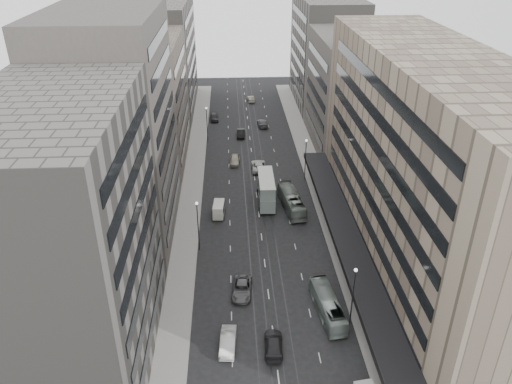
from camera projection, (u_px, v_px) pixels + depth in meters
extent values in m
plane|color=black|center=(269.00, 299.00, 66.03)|extent=(220.00, 220.00, 0.00)
cube|color=gray|center=(314.00, 173.00, 99.61)|extent=(4.00, 125.00, 0.15)
cube|color=gray|center=(194.00, 176.00, 98.43)|extent=(4.00, 125.00, 0.15)
cube|color=gray|center=(425.00, 167.00, 67.06)|extent=(15.00, 60.00, 30.00)
cube|color=black|center=(348.00, 238.00, 71.78)|extent=(4.40, 60.00, 0.50)
cube|color=#49443F|center=(350.00, 93.00, 107.23)|extent=(15.00, 28.00, 24.00)
cube|color=#5E5A54|center=(326.00, 52.00, 132.71)|extent=(15.00, 32.00, 28.00)
cube|color=#5E5A54|center=(67.00, 244.00, 50.86)|extent=(15.00, 28.00, 30.00)
cube|color=#49443F|center=(116.00, 130.00, 73.70)|extent=(15.00, 26.00, 34.00)
cube|color=#695D51|center=(145.00, 103.00, 99.60)|extent=(15.00, 28.00, 25.00)
cube|color=#5E5A54|center=(162.00, 57.00, 127.96)|extent=(15.00, 38.00, 28.00)
cylinder|color=#262628|center=(353.00, 297.00, 60.21)|extent=(0.16, 0.16, 8.00)
sphere|color=silver|center=(356.00, 270.00, 58.28)|extent=(0.44, 0.44, 0.44)
cylinder|color=#262628|center=(305.00, 160.00, 95.44)|extent=(0.16, 0.16, 8.00)
sphere|color=silver|center=(306.00, 141.00, 93.51)|extent=(0.44, 0.44, 0.44)
cylinder|color=#262628|center=(198.00, 227.00, 74.24)|extent=(0.16, 0.16, 8.00)
sphere|color=silver|center=(197.00, 203.00, 72.30)|extent=(0.44, 0.44, 0.44)
cylinder|color=#262628|center=(207.00, 126.00, 112.11)|extent=(0.16, 0.16, 8.00)
sphere|color=silver|center=(206.00, 108.00, 110.18)|extent=(0.44, 0.44, 0.44)
imported|color=gray|center=(328.00, 305.00, 62.88)|extent=(3.38, 10.04, 2.74)
imported|color=gray|center=(291.00, 201.00, 86.47)|extent=(3.91, 11.31, 3.08)
cube|color=gray|center=(266.00, 195.00, 88.09)|extent=(2.72, 9.45, 2.41)
cube|color=gray|center=(266.00, 183.00, 87.03)|extent=(2.66, 9.08, 2.09)
cube|color=silver|center=(266.00, 178.00, 86.50)|extent=(2.72, 9.45, 0.13)
cylinder|color=black|center=(260.00, 210.00, 85.61)|extent=(0.30, 1.05, 1.05)
cylinder|color=black|center=(275.00, 210.00, 85.71)|extent=(0.30, 1.05, 1.05)
cylinder|color=black|center=(258.00, 192.00, 91.59)|extent=(0.30, 1.05, 1.05)
cylinder|color=black|center=(272.00, 191.00, 91.70)|extent=(0.30, 1.05, 1.05)
cube|color=beige|center=(219.00, 211.00, 84.46)|extent=(2.05, 4.03, 1.21)
cube|color=beige|center=(219.00, 206.00, 83.96)|extent=(2.01, 3.95, 0.95)
cylinder|color=black|center=(213.00, 218.00, 83.62)|extent=(0.22, 0.64, 0.63)
cylinder|color=black|center=(224.00, 219.00, 83.59)|extent=(0.22, 0.64, 0.63)
cylinder|color=black|center=(214.00, 211.00, 85.90)|extent=(0.22, 0.64, 0.63)
cylinder|color=black|center=(225.00, 211.00, 85.87)|extent=(0.22, 0.64, 0.63)
imported|color=#BBBBB7|center=(228.00, 342.00, 58.11)|extent=(2.14, 5.15, 1.66)
imported|color=#525254|center=(242.00, 289.00, 66.68)|extent=(3.06, 5.72, 1.53)
imported|color=black|center=(273.00, 344.00, 57.84)|extent=(2.47, 5.41, 1.54)
imported|color=#A8A18B|center=(235.00, 160.00, 103.28)|extent=(2.32, 5.07, 1.69)
imported|color=black|center=(241.00, 133.00, 116.65)|extent=(1.91, 4.93, 1.60)
imported|color=beige|center=(259.00, 166.00, 100.70)|extent=(2.89, 6.16, 1.70)
imported|color=#59595B|center=(263.00, 123.00, 122.75)|extent=(2.72, 5.71, 1.61)
imported|color=#272729|center=(214.00, 117.00, 126.44)|extent=(2.31, 5.14, 1.71)
imported|color=#A39987|center=(251.00, 99.00, 140.19)|extent=(1.92, 4.73, 1.53)
imported|color=black|center=(399.00, 365.00, 54.64)|extent=(0.78, 0.56, 2.01)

